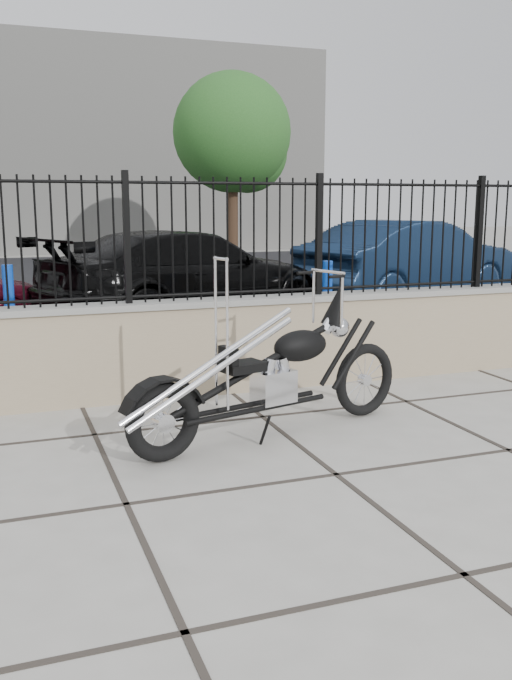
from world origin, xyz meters
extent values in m
plane|color=#99968E|center=(0.00, 0.00, 0.00)|extent=(90.00, 90.00, 0.00)
plane|color=black|center=(0.00, 12.50, 0.00)|extent=(30.00, 30.00, 0.00)
cube|color=gray|center=(0.00, 2.50, 0.48)|extent=(14.00, 0.36, 0.96)
cube|color=black|center=(0.00, 2.50, 1.56)|extent=(14.00, 0.08, 1.20)
cube|color=beige|center=(0.00, 26.50, 4.00)|extent=(22.00, 6.00, 8.00)
imported|color=black|center=(0.80, 7.17, 0.74)|extent=(5.49, 3.85, 1.47)
imported|color=#0F2039|center=(5.41, 7.71, 0.79)|extent=(5.09, 3.09, 1.58)
cylinder|color=blue|center=(-2.04, 5.24, 0.57)|extent=(0.15, 0.15, 1.14)
cylinder|color=blue|center=(2.11, 4.58, 0.56)|extent=(0.15, 0.15, 1.13)
cylinder|color=#382619|center=(4.58, 16.25, 1.62)|extent=(0.32, 0.32, 3.23)
sphere|color=#416F29|center=(4.58, 16.25, 4.09)|extent=(3.45, 3.45, 3.45)
camera|label=1|loc=(-2.21, -4.37, 1.91)|focal=38.00mm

